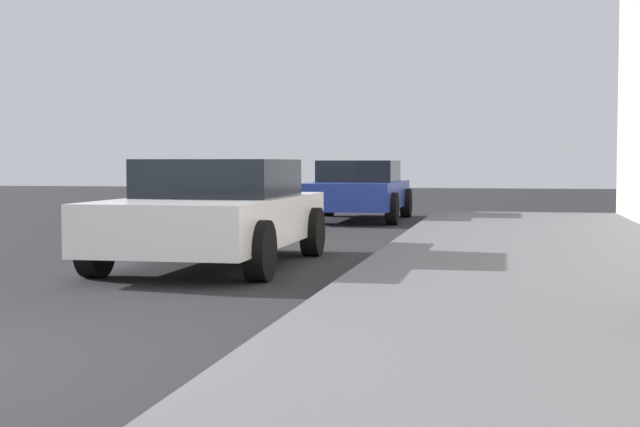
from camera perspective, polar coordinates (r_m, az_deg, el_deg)
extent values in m
cube|color=#5B5B60|center=(5.09, 16.38, -10.20)|extent=(4.00, 32.00, 0.15)
cube|color=white|center=(11.30, -6.38, -0.40)|extent=(1.82, 4.25, 0.55)
cube|color=black|center=(11.48, -6.08, 2.15)|extent=(1.61, 1.91, 0.45)
cylinder|color=black|center=(9.76, -3.67, -2.27)|extent=(0.22, 0.64, 0.64)
cylinder|color=black|center=(10.38, -13.46, -2.03)|extent=(0.22, 0.64, 0.64)
cylinder|color=black|center=(12.40, -0.45, -1.11)|extent=(0.22, 0.64, 0.64)
cylinder|color=black|center=(12.89, -8.42, -0.98)|extent=(0.22, 0.64, 0.64)
cube|color=#233899|center=(20.03, 2.30, 1.15)|extent=(1.78, 4.14, 0.55)
cube|color=black|center=(20.22, 2.39, 2.59)|extent=(1.57, 1.86, 0.45)
cylinder|color=black|center=(18.61, 4.38, 0.30)|extent=(0.22, 0.64, 0.64)
cylinder|color=black|center=(18.90, -0.99, 0.35)|extent=(0.22, 0.64, 0.64)
cylinder|color=black|center=(21.24, 5.23, 0.64)|extent=(0.22, 0.64, 0.64)
cylinder|color=black|center=(21.49, 0.50, 0.69)|extent=(0.22, 0.64, 0.64)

